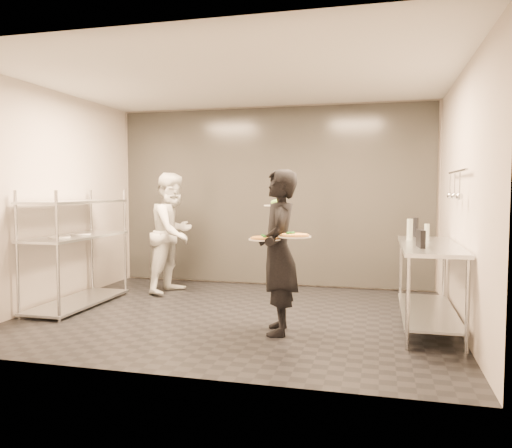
% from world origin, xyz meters
% --- Properties ---
extents(room_shell, '(5.00, 4.00, 2.80)m').
position_xyz_m(room_shell, '(0.00, 1.18, 1.40)').
color(room_shell, black).
rests_on(room_shell, ground).
extents(pass_rack, '(0.60, 1.60, 1.50)m').
position_xyz_m(pass_rack, '(-2.15, -0.00, 0.77)').
color(pass_rack, '#B1B4B8').
rests_on(pass_rack, ground).
extents(prep_counter, '(0.60, 1.80, 0.92)m').
position_xyz_m(prep_counter, '(2.18, 0.00, 0.63)').
color(prep_counter, '#B1B4B8').
rests_on(prep_counter, ground).
extents(utensil_rail, '(0.07, 1.20, 0.31)m').
position_xyz_m(utensil_rail, '(2.43, -0.00, 1.55)').
color(utensil_rail, '#B1B4B8').
rests_on(utensil_rail, room_shell).
extents(waiter, '(0.53, 0.70, 1.72)m').
position_xyz_m(waiter, '(0.63, -0.59, 0.86)').
color(waiter, black).
rests_on(waiter, ground).
extents(chef, '(0.82, 0.96, 1.75)m').
position_xyz_m(chef, '(-1.28, 1.10, 0.87)').
color(chef, silver).
rests_on(chef, ground).
extents(pizza_plate_near, '(0.32, 0.32, 0.05)m').
position_xyz_m(pizza_plate_near, '(0.53, -0.78, 1.02)').
color(pizza_plate_near, silver).
rests_on(pizza_plate_near, waiter).
extents(pizza_plate_far, '(0.33, 0.33, 0.05)m').
position_xyz_m(pizza_plate_far, '(0.84, -0.80, 1.05)').
color(pizza_plate_far, silver).
rests_on(pizza_plate_far, waiter).
extents(salad_plate, '(0.28, 0.28, 0.07)m').
position_xyz_m(salad_plate, '(0.54, -0.26, 1.35)').
color(salad_plate, silver).
rests_on(salad_plate, waiter).
extents(pos_monitor, '(0.08, 0.25, 0.18)m').
position_xyz_m(pos_monitor, '(2.06, -0.35, 1.01)').
color(pos_monitor, black).
rests_on(pos_monitor, prep_counter).
extents(bottle_green, '(0.07, 0.07, 0.25)m').
position_xyz_m(bottle_green, '(2.00, 0.43, 1.04)').
color(bottle_green, gray).
rests_on(bottle_green, prep_counter).
extents(bottle_clear, '(0.06, 0.06, 0.19)m').
position_xyz_m(bottle_clear, '(2.18, 0.41, 1.02)').
color(bottle_clear, gray).
rests_on(bottle_clear, prep_counter).
extents(bottle_dark, '(0.07, 0.07, 0.24)m').
position_xyz_m(bottle_dark, '(2.09, 0.80, 1.04)').
color(bottle_dark, black).
rests_on(bottle_dark, prep_counter).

